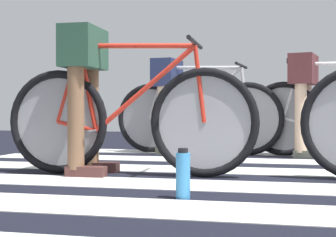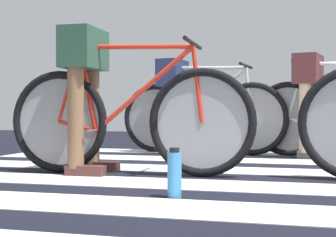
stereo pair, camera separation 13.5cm
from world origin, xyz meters
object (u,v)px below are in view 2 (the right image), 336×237
water_bottle (174,174)px  cyclist_3_of_4 (309,91)px  bicycle_1_of_4 (127,118)px  cyclist_4_of_4 (173,93)px  cyclist_1_of_4 (85,80)px  bicycle_4_of_4 (202,116)px

water_bottle → cyclist_3_of_4: bearing=75.0°
bicycle_1_of_4 → cyclist_4_of_4: (-0.14, 1.82, 0.24)m
cyclist_1_of_4 → cyclist_4_of_4: 1.83m
bicycle_4_of_4 → cyclist_4_of_4: size_ratio=1.80×
cyclist_1_of_4 → bicycle_4_of_4: bearing=74.2°
cyclist_3_of_4 → cyclist_4_of_4: cyclist_3_of_4 is taller
bicycle_4_of_4 → water_bottle: 2.64m
cyclist_4_of_4 → water_bottle: (0.68, -2.64, -0.50)m
bicycle_1_of_4 → bicycle_4_of_4: bearing=83.8°
cyclist_1_of_4 → water_bottle: bearing=-44.7°
cyclist_1_of_4 → cyclist_3_of_4: 2.28m
cyclist_1_of_4 → cyclist_4_of_4: (0.17, 1.83, -0.03)m
bicycle_4_of_4 → water_bottle: size_ratio=6.91×
cyclist_1_of_4 → water_bottle: cyclist_1_of_4 is taller
bicycle_1_of_4 → cyclist_3_of_4: size_ratio=1.80×
bicycle_4_of_4 → bicycle_1_of_4: bearing=-89.0°
bicycle_1_of_4 → bicycle_4_of_4: same height
cyclist_1_of_4 → cyclist_4_of_4: size_ratio=1.04×
cyclist_3_of_4 → cyclist_4_of_4: bearing=-173.4°
bicycle_1_of_4 → water_bottle: bicycle_1_of_4 is taller
cyclist_1_of_4 → cyclist_4_of_4: bearing=83.9°
bicycle_1_of_4 → cyclist_1_of_4: bearing=-180.0°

